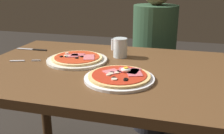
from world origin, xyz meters
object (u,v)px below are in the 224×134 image
(knife, at_px, (34,49))
(salt_shaker, at_px, (114,45))
(water_glass_near, at_px, (120,49))
(fork, at_px, (23,61))
(dining_table, at_px, (101,88))
(pizza_foreground, at_px, (120,77))
(diner_person, at_px, (153,62))
(pizza_across_left, at_px, (77,59))

(knife, bearing_deg, salt_shaker, 15.52)
(water_glass_near, bearing_deg, fork, -155.78)
(fork, bearing_deg, dining_table, 2.40)
(water_glass_near, height_order, knife, water_glass_near)
(water_glass_near, height_order, fork, water_glass_near)
(dining_table, height_order, pizza_foreground, pizza_foreground)
(fork, bearing_deg, diner_person, 52.16)
(water_glass_near, bearing_deg, knife, 179.34)
(salt_shaker, bearing_deg, pizza_across_left, -114.86)
(knife, height_order, salt_shaker, salt_shaker)
(water_glass_near, height_order, diner_person, diner_person)
(water_glass_near, distance_m, salt_shaker, 0.16)
(salt_shaker, bearing_deg, diner_person, 64.75)
(salt_shaker, distance_m, diner_person, 0.51)
(fork, bearing_deg, knife, 106.98)
(pizza_foreground, relative_size, water_glass_near, 2.88)
(diner_person, bearing_deg, fork, 52.16)
(water_glass_near, xyz_separation_m, fork, (-0.47, -0.21, -0.04))
(diner_person, bearing_deg, pizza_across_left, 64.90)
(dining_table, bearing_deg, pizza_foreground, -47.03)
(fork, xyz_separation_m, salt_shaker, (0.40, 0.35, 0.03))
(dining_table, height_order, knife, knife)
(dining_table, height_order, fork, fork)
(pizza_across_left, distance_m, diner_person, 0.79)
(fork, height_order, salt_shaker, salt_shaker)
(pizza_foreground, bearing_deg, salt_shaker, 108.05)
(salt_shaker, bearing_deg, water_glass_near, -61.31)
(water_glass_near, bearing_deg, pizza_foreground, -76.72)
(fork, relative_size, diner_person, 0.13)
(water_glass_near, distance_m, knife, 0.54)
(pizza_foreground, height_order, fork, pizza_foreground)
(pizza_across_left, distance_m, knife, 0.37)
(dining_table, distance_m, pizza_foreground, 0.23)
(pizza_foreground, xyz_separation_m, pizza_across_left, (-0.28, 0.20, -0.00))
(knife, distance_m, diner_person, 0.88)
(water_glass_near, distance_m, fork, 0.52)
(pizza_across_left, xyz_separation_m, fork, (-0.27, -0.08, -0.01))
(pizza_foreground, bearing_deg, dining_table, 132.97)
(salt_shaker, bearing_deg, knife, -164.48)
(knife, height_order, diner_person, diner_person)
(pizza_foreground, xyz_separation_m, fork, (-0.55, 0.12, -0.01))
(knife, bearing_deg, dining_table, -22.38)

